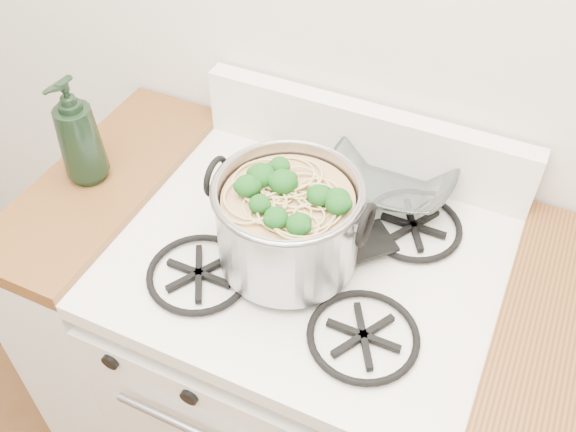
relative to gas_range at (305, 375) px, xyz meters
The scene contains 6 objects.
gas_range is the anchor object (origin of this frame).
counter_left 0.51m from the gas_range, behind, with size 0.25×0.65×0.92m.
stock_pot 0.58m from the gas_range, 127.95° to the right, with size 0.31×0.28×0.19m.
spatula 0.51m from the gas_range, 29.22° to the left, with size 0.29×0.31×0.02m, color black, non-canonical shape.
glass_bowl 0.56m from the gas_range, 68.93° to the left, with size 0.11×0.11×0.03m, color white.
bottle 0.81m from the gas_range, behind, with size 0.10×0.10×0.25m, color black.
Camera 1 is at (0.32, 0.47, 1.88)m, focal length 40.00 mm.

